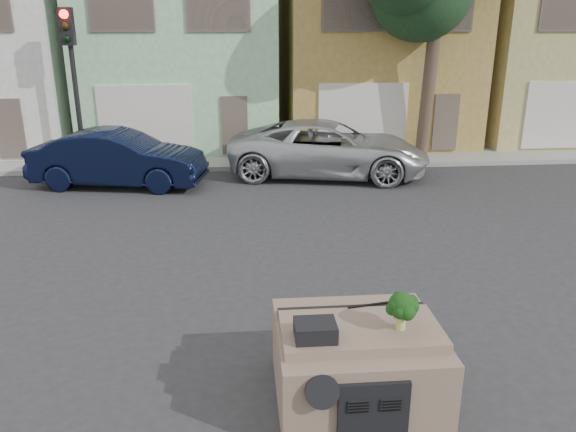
{
  "coord_description": "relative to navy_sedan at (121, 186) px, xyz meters",
  "views": [
    {
      "loc": [
        -1.39,
        -8.97,
        4.54
      ],
      "look_at": [
        -0.56,
        0.5,
        1.3
      ],
      "focal_mm": 35.0,
      "sensor_mm": 36.0,
      "label": 1
    }
  ],
  "objects": [
    {
      "name": "instrument_hump",
      "position": [
        4.37,
        -10.87,
        1.22
      ],
      "size": [
        0.48,
        0.38,
        0.2
      ],
      "primitive_type": "cube",
      "color": "black",
      "rests_on": "car_dashboard"
    },
    {
      "name": "tree_near",
      "position": [
        9.95,
        2.28,
        4.25
      ],
      "size": [
        4.4,
        4.0,
        8.5
      ],
      "primitive_type": "cube",
      "color": "#1A371D",
      "rests_on": "ground"
    },
    {
      "name": "navy_sedan",
      "position": [
        0.0,
        0.0,
        0.0
      ],
      "size": [
        5.23,
        2.59,
        1.65
      ],
      "primitive_type": "imported",
      "rotation": [
        0.0,
        0.0,
        1.4
      ],
      "color": "black",
      "rests_on": "ground"
    },
    {
      "name": "wiper_arm",
      "position": [
        5.23,
        -10.14,
        1.13
      ],
      "size": [
        0.69,
        0.15,
        0.02
      ],
      "primitive_type": "cube",
      "rotation": [
        0.0,
        0.0,
        0.17
      ],
      "color": "black",
      "rests_on": "car_dashboard"
    },
    {
      "name": "sidewalk",
      "position": [
        4.95,
        2.98,
        0.07
      ],
      "size": [
        40.0,
        3.0,
        0.15
      ],
      "primitive_type": "cube",
      "color": "gray",
      "rests_on": "ground"
    },
    {
      "name": "car_dashboard",
      "position": [
        4.95,
        -10.52,
        0.56
      ],
      "size": [
        2.0,
        1.8,
        1.12
      ],
      "primitive_type": "cube",
      "color": "#7D6654",
      "rests_on": "ground"
    },
    {
      "name": "townhouse_mint",
      "position": [
        1.45,
        6.98,
        3.77
      ],
      "size": [
        7.2,
        8.2,
        7.55
      ],
      "primitive_type": "cube",
      "color": "#9AD39E",
      "rests_on": "ground"
    },
    {
      "name": "broccoli",
      "position": [
        5.41,
        -10.75,
        1.36
      ],
      "size": [
        0.55,
        0.55,
        0.48
      ],
      "primitive_type": "cube",
      "rotation": [
        0.0,
        0.0,
        2.24
      ],
      "color": "black",
      "rests_on": "car_dashboard"
    },
    {
      "name": "townhouse_tan",
      "position": [
        8.95,
        6.98,
        3.77
      ],
      "size": [
        7.2,
        8.2,
        7.55
      ],
      "primitive_type": "cube",
      "color": "#A28541",
      "rests_on": "ground"
    },
    {
      "name": "silver_pickup",
      "position": [
        6.35,
        0.67,
        0.0
      ],
      "size": [
        6.65,
        4.07,
        1.72
      ],
      "primitive_type": "imported",
      "rotation": [
        0.0,
        0.0,
        1.36
      ],
      "color": "#B7BABD",
      "rests_on": "ground"
    },
    {
      "name": "traffic_signal",
      "position": [
        -1.55,
        1.98,
        2.55
      ],
      "size": [
        0.4,
        0.4,
        5.1
      ],
      "primitive_type": "cube",
      "color": "black",
      "rests_on": "ground"
    },
    {
      "name": "ground_plane",
      "position": [
        4.95,
        -7.52,
        0.0
      ],
      "size": [
        120.0,
        120.0,
        0.0
      ],
      "primitive_type": "plane",
      "color": "#303033",
      "rests_on": "ground"
    },
    {
      "name": "townhouse_beige",
      "position": [
        16.45,
        6.98,
        3.77
      ],
      "size": [
        7.2,
        8.2,
        7.55
      ],
      "primitive_type": "cube",
      "color": "tan",
      "rests_on": "ground"
    }
  ]
}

